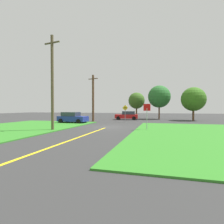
# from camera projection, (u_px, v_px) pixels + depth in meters

# --- Properties ---
(ground_plane) EXTENTS (120.00, 120.00, 0.00)m
(ground_plane) POSITION_uv_depth(u_px,v_px,m) (108.00, 127.00, 20.65)
(ground_plane) COLOR #313131
(grass_verge_right) EXTENTS (12.00, 20.00, 0.08)m
(grass_verge_right) POSITION_uv_depth(u_px,v_px,m) (207.00, 135.00, 14.29)
(grass_verge_right) COLOR #307C24
(grass_verge_right) RESTS_ON ground
(grass_verge_left) EXTENTS (12.00, 20.00, 0.08)m
(grass_verge_left) POSITION_uv_depth(u_px,v_px,m) (13.00, 128.00, 19.29)
(grass_verge_left) COLOR #307C24
(grass_verge_left) RESTS_ON ground
(lane_stripe_center) EXTENTS (0.20, 14.00, 0.01)m
(lane_stripe_center) POSITION_uv_depth(u_px,v_px,m) (76.00, 138.00, 12.93)
(lane_stripe_center) COLOR yellow
(lane_stripe_center) RESTS_ON ground
(stop_sign) EXTENTS (0.69, 0.11, 2.63)m
(stop_sign) POSITION_uv_depth(u_px,v_px,m) (147.00, 112.00, 17.69)
(stop_sign) COLOR #9EA0A8
(stop_sign) RESTS_ON ground
(parked_car_near_building) EXTENTS (4.38, 2.31, 1.62)m
(parked_car_near_building) POSITION_uv_depth(u_px,v_px,m) (72.00, 118.00, 26.13)
(parked_car_near_building) COLOR navy
(parked_car_near_building) RESTS_ON ground
(car_approaching_junction) EXTENTS (4.44, 2.50, 1.62)m
(car_approaching_junction) POSITION_uv_depth(u_px,v_px,m) (127.00, 115.00, 33.77)
(car_approaching_junction) COLOR red
(car_approaching_junction) RESTS_ON ground
(utility_pole_near) EXTENTS (1.80, 0.38, 9.34)m
(utility_pole_near) POSITION_uv_depth(u_px,v_px,m) (52.00, 82.00, 17.43)
(utility_pole_near) COLOR brown
(utility_pole_near) RESTS_ON ground
(utility_pole_mid) EXTENTS (1.78, 0.55, 7.66)m
(utility_pole_mid) POSITION_uv_depth(u_px,v_px,m) (93.00, 98.00, 29.25)
(utility_pole_mid) COLOR brown
(utility_pole_mid) RESTS_ON ground
(direction_sign) EXTENTS (0.91, 0.09, 2.70)m
(direction_sign) POSITION_uv_depth(u_px,v_px,m) (125.00, 111.00, 27.70)
(direction_sign) COLOR slate
(direction_sign) RESTS_ON ground
(oak_tree_left) EXTENTS (4.24, 4.24, 5.93)m
(oak_tree_left) POSITION_uv_depth(u_px,v_px,m) (193.00, 99.00, 31.51)
(oak_tree_left) COLOR brown
(oak_tree_left) RESTS_ON ground
(pine_tree_center) EXTENTS (3.68, 3.68, 5.75)m
(pine_tree_center) POSITION_uv_depth(u_px,v_px,m) (137.00, 101.00, 40.18)
(pine_tree_center) COLOR brown
(pine_tree_center) RESTS_ON ground
(oak_tree_right) EXTENTS (4.44, 4.44, 6.75)m
(oak_tree_right) POSITION_uv_depth(u_px,v_px,m) (159.00, 97.00, 35.54)
(oak_tree_right) COLOR brown
(oak_tree_right) RESTS_ON ground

